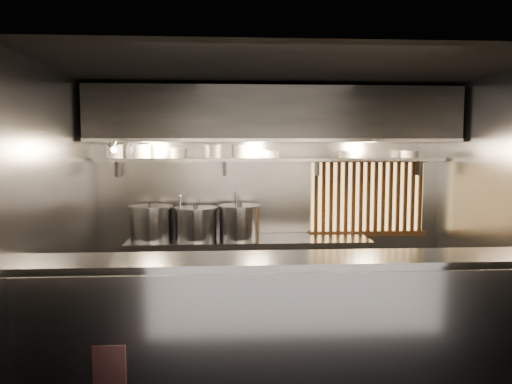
{
  "coord_description": "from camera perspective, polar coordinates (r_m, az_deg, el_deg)",
  "views": [
    {
      "loc": [
        -0.61,
        -5.02,
        2.05
      ],
      "look_at": [
        -0.25,
        0.55,
        1.54
      ],
      "focal_mm": 35.0,
      "sensor_mm": 36.0,
      "label": 1
    }
  ],
  "objects": [
    {
      "name": "serving_counter",
      "position": [
        4.37,
        4.7,
        -14.65
      ],
      "size": [
        4.5,
        0.56,
        1.13
      ],
      "color": "#97979C",
      "rests_on": "floor"
    },
    {
      "name": "stock_pot_right",
      "position": [
        6.21,
        -1.89,
        -3.42
      ],
      "size": [
        0.67,
        0.67,
        0.46
      ],
      "rotation": [
        0.0,
        0.0,
        -0.35
      ],
      "color": "#97979C",
      "rests_on": "cooking_bench"
    },
    {
      "name": "bowl_stack_3",
      "position": [
        6.34,
        -4.94,
        4.64
      ],
      "size": [
        0.22,
        0.22,
        0.17
      ],
      "color": "white",
      "rests_on": "bowl_shelf"
    },
    {
      "name": "bowl_stack_1",
      "position": [
        6.42,
        -12.86,
        4.54
      ],
      "size": [
        0.23,
        0.23,
        0.17
      ],
      "color": "white",
      "rests_on": "bowl_shelf"
    },
    {
      "name": "wall_back",
      "position": [
        6.58,
        1.62,
        -0.42
      ],
      "size": [
        4.5,
        0.0,
        4.5
      ],
      "primitive_type": "plane",
      "rotation": [
        1.57,
        0.0,
        0.0
      ],
      "color": "gray",
      "rests_on": "floor"
    },
    {
      "name": "bowl_stack_0",
      "position": [
        6.48,
        -15.88,
        4.47
      ],
      "size": [
        0.22,
        0.22,
        0.17
      ],
      "color": "white",
      "rests_on": "bowl_shelf"
    },
    {
      "name": "faucet_right",
      "position": [
        6.43,
        -2.27,
        -1.39
      ],
      "size": [
        0.04,
        0.3,
        0.5
      ],
      "color": "silver",
      "rests_on": "wall_back"
    },
    {
      "name": "bowl_stack_7",
      "position": [
        6.78,
        17.12,
        4.15
      ],
      "size": [
        0.23,
        0.23,
        0.09
      ],
      "color": "white",
      "rests_on": "bowl_shelf"
    },
    {
      "name": "bowl_stack_2",
      "position": [
        6.36,
        -8.93,
        4.43
      ],
      "size": [
        0.2,
        0.2,
        0.13
      ],
      "color": "white",
      "rests_on": "bowl_shelf"
    },
    {
      "name": "bowl_shelf",
      "position": [
        6.37,
        1.79,
        3.72
      ],
      "size": [
        4.4,
        0.34,
        0.04
      ],
      "primitive_type": "cube",
      "color": "#97979C",
      "rests_on": "wall_back"
    },
    {
      "name": "cooking_bench",
      "position": [
        6.36,
        -0.81,
        -9.32
      ],
      "size": [
        3.0,
        0.7,
        0.9
      ],
      "primitive_type": "cube",
      "color": "#97979C",
      "rests_on": "floor"
    },
    {
      "name": "stock_pot_mid",
      "position": [
        6.22,
        -6.88,
        -3.56
      ],
      "size": [
        0.64,
        0.64,
        0.44
      ],
      "rotation": [
        0.0,
        0.0,
        -0.22
      ],
      "color": "#97979C",
      "rests_on": "cooking_bench"
    },
    {
      "name": "bowl_stack_4",
      "position": [
        6.34,
        -1.73,
        4.66
      ],
      "size": [
        0.22,
        0.22,
        0.17
      ],
      "color": "white",
      "rests_on": "bowl_shelf"
    },
    {
      "name": "exhaust_hood",
      "position": [
        6.16,
        2.0,
        8.73
      ],
      "size": [
        4.4,
        0.81,
        0.65
      ],
      "color": "#2D2D30",
      "rests_on": "ceiling"
    },
    {
      "name": "floor",
      "position": [
        5.46,
        3.12,
        -16.84
      ],
      "size": [
        4.5,
        4.5,
        0.0
      ],
      "primitive_type": "plane",
      "color": "black",
      "rests_on": "ground"
    },
    {
      "name": "stock_pot_left",
      "position": [
        6.31,
        -11.89,
        -3.42
      ],
      "size": [
        0.61,
        0.61,
        0.46
      ],
      "rotation": [
        0.0,
        0.0,
        -0.12
      ],
      "color": "#97979C",
      "rests_on": "cooking_bench"
    },
    {
      "name": "pendant_bulb",
      "position": [
        6.24,
        0.98,
        4.44
      ],
      "size": [
        0.09,
        0.09,
        0.19
      ],
      "color": "#2D2D30",
      "rests_on": "exhaust_hood"
    },
    {
      "name": "wall_left",
      "position": [
        5.32,
        -21.66,
        -2.15
      ],
      "size": [
        0.0,
        3.0,
        3.0
      ],
      "primitive_type": "plane",
      "rotation": [
        1.57,
        0.0,
        1.57
      ],
      "color": "gray",
      "rests_on": "floor"
    },
    {
      "name": "faucet_left",
      "position": [
        6.45,
        -8.5,
        -1.43
      ],
      "size": [
        0.04,
        0.3,
        0.5
      ],
      "color": "silver",
      "rests_on": "wall_back"
    },
    {
      "name": "bowl_stack_5",
      "position": [
        6.37,
        1.83,
        4.32
      ],
      "size": [
        0.22,
        0.22,
        0.09
      ],
      "color": "white",
      "rests_on": "bowl_shelf"
    },
    {
      "name": "wood_screen",
      "position": [
        6.78,
        12.67,
        -0.55
      ],
      "size": [
        1.56,
        0.09,
        1.04
      ],
      "color": "#FFCF72",
      "rests_on": "wall_back"
    },
    {
      "name": "red_placard",
      "position": [
        4.26,
        -16.43,
        -18.7
      ],
      "size": [
        0.26,
        0.03,
        0.36
      ],
      "primitive_type": "cube",
      "rotation": [
        0.0,
        0.0,
        -0.05
      ],
      "color": "#B61323",
      "rests_on": "serving_counter"
    },
    {
      "name": "ceiling",
      "position": [
        5.11,
        3.28,
        13.67
      ],
      "size": [
        4.5,
        4.5,
        0.0
      ],
      "primitive_type": "plane",
      "rotation": [
        3.14,
        0.0,
        0.0
      ],
      "color": "black",
      "rests_on": "wall_back"
    },
    {
      "name": "bowl_stack_6",
      "position": [
        6.53,
        10.31,
        4.26
      ],
      "size": [
        0.23,
        0.23,
        0.09
      ],
      "color": "white",
      "rests_on": "bowl_shelf"
    },
    {
      "name": "heat_lamp",
      "position": [
        6.01,
        -16.16,
        5.2
      ],
      "size": [
        0.25,
        0.35,
        0.2
      ],
      "color": "#97979C",
      "rests_on": "exhaust_hood"
    },
    {
      "name": "wall_right",
      "position": [
        5.81,
        25.8,
        -1.7
      ],
      "size": [
        0.0,
        3.0,
        3.0
      ],
      "primitive_type": "plane",
      "rotation": [
        1.57,
        0.0,
        -1.57
      ],
      "color": "gray",
      "rests_on": "floor"
    }
  ]
}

